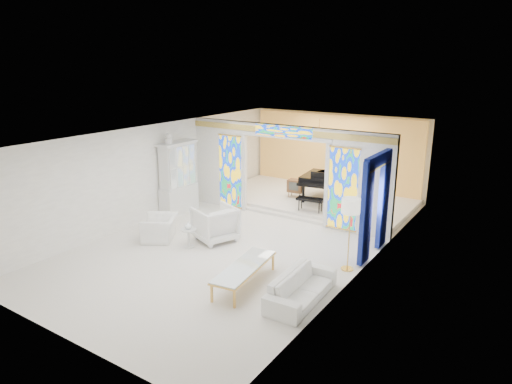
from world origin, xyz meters
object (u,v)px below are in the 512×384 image
Objects in this scene: sofa at (301,287)px; coffee_table at (245,267)px; tv_console at (296,186)px; grand_piano at (330,179)px; china_cabinet at (178,178)px; armchair_right at (215,224)px; armchair_left at (160,228)px.

sofa reaches higher than coffee_table.
grand_piano is at bearing 17.97° from tv_console.
china_cabinet is at bearing -135.13° from tv_console.
tv_console reaches higher than coffee_table.
tv_console is (0.15, 4.46, 0.10)m from armchair_right.
armchair_left is at bearing -60.42° from china_cabinet.
sofa is at bearing -76.98° from grand_piano.
china_cabinet reaches higher than armchair_left.
coffee_table is 6.57m from tv_console.
armchair_left is 0.51× the size of sofa.
coffee_table is at bearing 42.59° from armchair_left.
grand_piano is at bearing 98.38° from coffee_table.
china_cabinet is at bearing 147.14° from coffee_table.
grand_piano is 1.22m from tv_console.
grand_piano is (1.24, 4.91, 0.42)m from armchair_right.
grand_piano reaches higher than coffee_table.
grand_piano is (3.80, 3.59, -0.25)m from china_cabinet.
sofa is at bearing 4.32° from coffee_table.
armchair_right is (2.56, -1.32, -0.68)m from china_cabinet.
china_cabinet reaches higher than armchair_right.
armchair_left is 0.36× the size of grand_piano.
grand_piano reaches higher than armchair_right.
coffee_table is (3.57, -0.96, 0.10)m from armchair_left.
armchair_right is 4.46m from tv_console.
armchair_right is at bearing 141.43° from coffee_table.
grand_piano is at bearing 17.68° from sofa.
coffee_table is at bearing -88.41° from grand_piano.
china_cabinet is at bearing 177.17° from armchair_left.
china_cabinet reaches higher than coffee_table.
coffee_table is 0.76× the size of grand_piano.
grand_piano is at bearing 43.37° from china_cabinet.
armchair_left is at bearing 78.12° from sofa.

